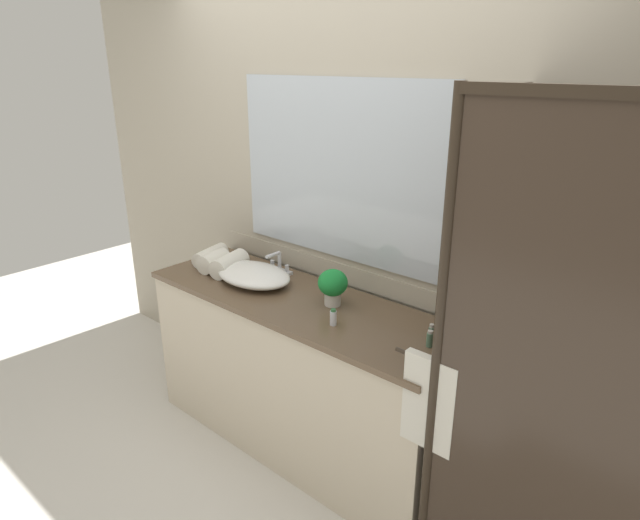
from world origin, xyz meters
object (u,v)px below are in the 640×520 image
object	(u,v)px
amenity_bottle_shampoo	(430,339)
sink_basin	(253,275)
potted_plant	(333,285)
rolled_towel_middle	(214,261)
amenity_bottle_body_wash	(431,333)
faucet	(279,266)
rolled_towel_near_edge	(210,256)
rolled_towel_far_edge	(230,264)
amenity_bottle_conditioner	(333,317)

from	to	relation	value
amenity_bottle_shampoo	sink_basin	bearing A→B (deg)	-179.29
potted_plant	rolled_towel_middle	distance (m)	0.84
potted_plant	amenity_bottle_body_wash	bearing A→B (deg)	0.00
faucet	potted_plant	bearing A→B (deg)	-14.46
amenity_bottle_body_wash	rolled_towel_near_edge	xyz separation A→B (m)	(-1.50, -0.03, 0.01)
rolled_towel_near_edge	rolled_towel_far_edge	world-z (taller)	rolled_towel_far_edge
faucet	rolled_towel_middle	size ratio (longest dim) A/B	0.92
sink_basin	amenity_bottle_shampoo	xyz separation A→B (m)	(1.10, 0.01, -0.01)
sink_basin	amenity_bottle_body_wash	bearing A→B (deg)	3.47
faucet	rolled_towel_middle	world-z (taller)	faucet
rolled_towel_near_edge	amenity_bottle_body_wash	bearing A→B (deg)	1.02
amenity_bottle_conditioner	rolled_towel_far_edge	world-z (taller)	rolled_towel_far_edge
rolled_towel_near_edge	sink_basin	bearing A→B (deg)	-5.24
faucet	amenity_bottle_conditioner	world-z (taller)	faucet
amenity_bottle_body_wash	amenity_bottle_shampoo	bearing A→B (deg)	-65.44
amenity_bottle_conditioner	amenity_bottle_body_wash	bearing A→B (deg)	22.03
sink_basin	amenity_bottle_body_wash	distance (m)	1.08
sink_basin	amenity_bottle_conditioner	bearing A→B (deg)	-8.89
sink_basin	amenity_bottle_shampoo	world-z (taller)	sink_basin
amenity_bottle_body_wash	rolled_towel_far_edge	size ratio (longest dim) A/B	0.32
amenity_bottle_conditioner	amenity_bottle_shampoo	distance (m)	0.46
amenity_bottle_conditioner	rolled_towel_middle	size ratio (longest dim) A/B	0.44
rolled_towel_near_edge	potted_plant	bearing A→B (deg)	1.62
faucet	rolled_towel_middle	bearing A→B (deg)	-144.69
rolled_towel_middle	faucet	bearing A→B (deg)	35.31
faucet	rolled_towel_middle	xyz separation A→B (m)	(-0.31, -0.22, 0.01)
amenity_bottle_conditioner	amenity_bottle_shampoo	world-z (taller)	amenity_bottle_conditioner
potted_plant	amenity_bottle_shampoo	size ratio (longest dim) A/B	2.49
potted_plant	amenity_bottle_shampoo	world-z (taller)	potted_plant
amenity_bottle_shampoo	rolled_towel_far_edge	xyz separation A→B (m)	(-1.31, -0.01, 0.02)
faucet	amenity_bottle_body_wash	bearing A→B (deg)	-7.05
rolled_towel_near_edge	rolled_towel_middle	distance (m)	0.13
faucet	amenity_bottle_body_wash	world-z (taller)	faucet
amenity_bottle_body_wash	potted_plant	bearing A→B (deg)	-180.00
amenity_bottle_conditioner	rolled_towel_near_edge	distance (m)	1.09
faucet	rolled_towel_far_edge	size ratio (longest dim) A/B	0.70
rolled_towel_near_edge	rolled_towel_far_edge	distance (m)	0.22
sink_basin	rolled_towel_middle	world-z (taller)	rolled_towel_middle
sink_basin	potted_plant	bearing A→B (deg)	7.21
amenity_bottle_shampoo	rolled_towel_middle	bearing A→B (deg)	-178.54
potted_plant	amenity_bottle_conditioner	size ratio (longest dim) A/B	2.32
rolled_towel_near_edge	amenity_bottle_shampoo	bearing A→B (deg)	-0.95
potted_plant	amenity_bottle_body_wash	world-z (taller)	potted_plant
potted_plant	rolled_towel_near_edge	bearing A→B (deg)	-178.38
sink_basin	amenity_bottle_conditioner	xyz separation A→B (m)	(0.66, -0.10, -0.01)
rolled_towel_middle	rolled_towel_far_edge	size ratio (longest dim) A/B	0.76
potted_plant	amenity_bottle_conditioner	distance (m)	0.23
amenity_bottle_conditioner	rolled_towel_near_edge	size ratio (longest dim) A/B	0.34
faucet	rolled_towel_near_edge	world-z (taller)	faucet
rolled_towel_middle	rolled_towel_far_edge	distance (m)	0.11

